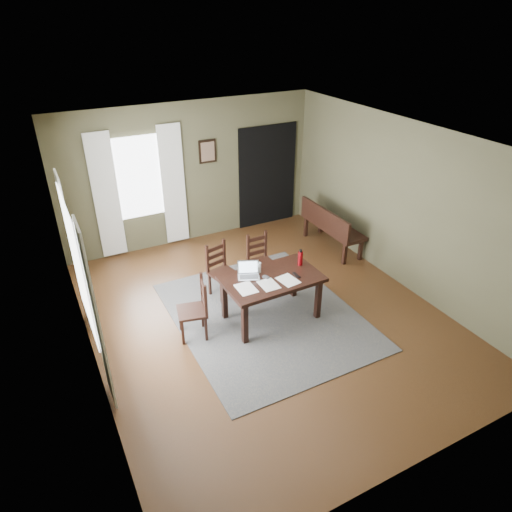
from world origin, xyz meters
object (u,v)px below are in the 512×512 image
water_bottle (300,258)px  chair_end (195,309)px  dining_table (272,282)px  laptop (248,272)px  bench (330,224)px  chair_back_left (221,271)px  chair_back_right (260,260)px

water_bottle → chair_end: bearing=179.6°
dining_table → laptop: 0.37m
bench → chair_back_left: bearing=101.8°
water_bottle → laptop: bearing=174.8°
chair_end → laptop: laptop is taller
chair_end → water_bottle: size_ratio=3.59×
water_bottle → chair_back_left: bearing=139.7°
chair_end → laptop: size_ratio=2.41×
bench → chair_end: bearing=112.3°
laptop → chair_back_left: bearing=121.8°
laptop → dining_table: bearing=-11.8°
laptop → water_bottle: size_ratio=1.49×
chair_back_left → laptop: laptop is taller
laptop → chair_end: bearing=-153.4°
chair_end → bench: bearing=125.0°
chair_back_left → chair_end: bearing=-146.7°
chair_back_left → water_bottle: water_bottle is taller
bench → water_bottle: water_bottle is taller
dining_table → chair_end: 1.17m
water_bottle → dining_table: bearing=-168.3°
chair_end → water_bottle: water_bottle is taller
chair_end → chair_back_right: bearing=131.8°
chair_back_left → bench: size_ratio=0.60×
dining_table → chair_back_left: bearing=112.4°
chair_back_right → bench: size_ratio=0.59×
chair_back_right → bench: (1.77, 0.51, 0.07)m
dining_table → laptop: (-0.28, 0.19, 0.14)m
chair_end → water_bottle: bearing=102.4°
chair_back_right → water_bottle: (0.24, -0.83, 0.40)m
dining_table → chair_end: bearing=172.6°
dining_table → chair_back_right: chair_back_right is taller
laptop → water_bottle: 0.84m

